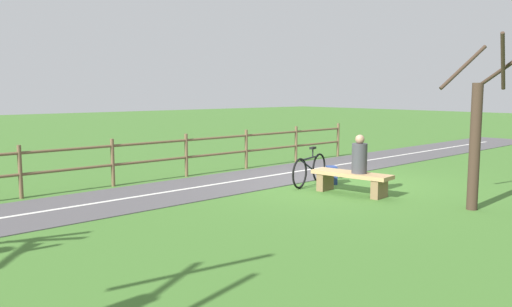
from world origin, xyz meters
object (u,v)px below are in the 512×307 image
Objects in this scene: person_seated at (359,156)px; tree_near_bench at (476,135)px; bench at (351,179)px; bicycle at (310,169)px; backpack at (331,175)px.

tree_near_bench reaches higher than person_seated.
bench is 1.09× the size of bicycle.
person_seated is at bearing -180.00° from bench.
person_seated is at bearing 13.97° from tree_near_bench.
bicycle is at bearing -12.89° from bench.
person_seated reaches higher than bench.
bicycle is 3.71m from tree_near_bench.
bicycle is at bearing 66.00° from backpack.
person_seated is (-0.17, -0.03, 0.48)m from bench.
bench is 1.19m from backpack.
person_seated is at bearing 155.87° from backpack.
bicycle is 3.98× the size of backpack.
backpack is (1.21, -0.54, -0.59)m from person_seated.
bench is at bearing 13.59° from tree_near_bench.
backpack is at bearing -32.98° from person_seated.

